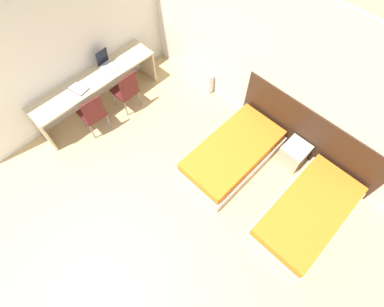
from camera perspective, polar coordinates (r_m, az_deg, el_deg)
ground_plane at (r=5.01m, az=-16.95°, el=-17.44°), size 20.00×20.00×0.00m
wall_back at (r=5.06m, az=13.78°, el=16.30°), size 6.11×0.05×2.70m
wall_left at (r=5.66m, az=-21.58°, el=19.11°), size 0.05×4.61×2.70m
headboard_panel at (r=5.38m, az=21.16°, el=3.24°), size 2.63×0.03×1.08m
bed_near_window at (r=5.27m, az=7.71°, el=-0.01°), size 0.99×1.88×0.40m
bed_near_door at (r=5.10m, az=21.12°, el=-10.54°), size 0.99×1.88×0.40m
nightstand at (r=5.48m, az=18.78°, el=-0.09°), size 0.40×0.43×0.44m
radiator at (r=6.32m, az=1.07°, el=14.59°), size 0.77×0.12×0.46m
desk at (r=5.90m, az=-18.06°, el=12.36°), size 0.56×2.46×0.77m
chair_near_laptop at (r=5.82m, az=-12.40°, el=11.79°), size 0.42×0.42×0.92m
chair_near_notebook at (r=5.62m, az=-18.38°, el=7.36°), size 0.44×0.44×0.92m
laptop at (r=5.89m, az=-15.95°, el=16.13°), size 0.34×0.27×0.33m
open_notebook at (r=5.70m, az=-20.83°, el=11.52°), size 0.37×0.28×0.02m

